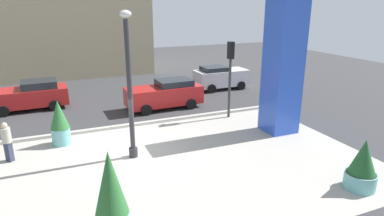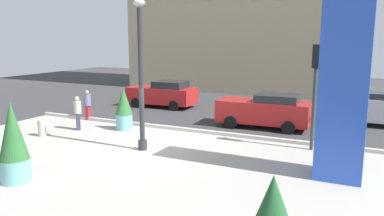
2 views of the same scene
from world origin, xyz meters
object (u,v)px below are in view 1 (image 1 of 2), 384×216
object	(u,v)px
potted_plant_near_right	(60,122)
car_curb_west	(30,95)
potted_plant_by_pillar	(111,196)
car_curb_east	(221,77)
art_pillar_blue	(283,68)
potted_plant_mid_plaza	(362,167)
car_intersection	(165,94)
traffic_light_corner	(230,67)
pedestrian_on_sidewalk	(7,140)
lamp_post	(130,90)

from	to	relation	value
potted_plant_near_right	car_curb_west	xyz separation A→B (m)	(-1.45, 6.31, -0.18)
potted_plant_by_pillar	potted_plant_near_right	bearing A→B (deg)	98.24
car_curb_east	car_curb_west	distance (m)	12.80
art_pillar_blue	potted_plant_mid_plaza	size ratio (longest dim) A/B	3.52
car_intersection	potted_plant_mid_plaza	bearing A→B (deg)	-74.27
car_curb_east	car_curb_west	xyz separation A→B (m)	(-12.80, -0.04, -0.03)
art_pillar_blue	traffic_light_corner	size ratio (longest dim) A/B	1.51
potted_plant_near_right	traffic_light_corner	world-z (taller)	traffic_light_corner
traffic_light_corner	car_curb_east	xyz separation A→B (m)	(2.58, 5.95, -1.96)
potted_plant_mid_plaza	pedestrian_on_sidewalk	world-z (taller)	potted_plant_mid_plaza
potted_plant_by_pillar	art_pillar_blue	bearing A→B (deg)	28.19
potted_plant_by_pillar	pedestrian_on_sidewalk	xyz separation A→B (m)	(-3.04, 6.20, -0.35)
potted_plant_by_pillar	car_curb_east	distance (m)	17.03
traffic_light_corner	pedestrian_on_sidewalk	world-z (taller)	traffic_light_corner
car_curb_west	potted_plant_by_pillar	bearing A→B (deg)	-79.54
art_pillar_blue	pedestrian_on_sidewalk	bearing A→B (deg)	173.47
traffic_light_corner	pedestrian_on_sidewalk	size ratio (longest dim) A/B	2.53
potted_plant_by_pillar	traffic_light_corner	size ratio (longest dim) A/B	0.61
art_pillar_blue	potted_plant_near_right	distance (m)	10.53
potted_plant_by_pillar	car_curb_east	bearing A→B (deg)	52.76
potted_plant_mid_plaza	traffic_light_corner	world-z (taller)	traffic_light_corner
pedestrian_on_sidewalk	lamp_post	bearing A→B (deg)	-18.10
potted_plant_near_right	pedestrian_on_sidewalk	world-z (taller)	potted_plant_near_right
potted_plant_near_right	pedestrian_on_sidewalk	xyz separation A→B (m)	(-2.00, -1.00, -0.12)
pedestrian_on_sidewalk	car_curb_west	bearing A→B (deg)	85.70
pedestrian_on_sidewalk	art_pillar_blue	bearing A→B (deg)	-6.53
car_curb_east	potted_plant_mid_plaza	bearing A→B (deg)	-98.30
car_curb_east	pedestrian_on_sidewalk	world-z (taller)	car_curb_east
potted_plant_mid_plaza	potted_plant_near_right	xyz separation A→B (m)	(-9.26, 7.97, 0.22)
traffic_light_corner	potted_plant_near_right	bearing A→B (deg)	-177.36
car_curb_east	potted_plant_by_pillar	bearing A→B (deg)	-127.24
lamp_post	art_pillar_blue	size ratio (longest dim) A/B	0.93
potted_plant_by_pillar	traffic_light_corner	world-z (taller)	traffic_light_corner
potted_plant_near_right	car_curb_west	size ratio (longest dim) A/B	0.47
lamp_post	car_intersection	distance (m)	7.12
car_intersection	traffic_light_corner	bearing A→B (deg)	-47.89
art_pillar_blue	potted_plant_mid_plaza	distance (m)	6.11
potted_plant_near_right	pedestrian_on_sidewalk	bearing A→B (deg)	-153.46
car_intersection	car_curb_west	bearing A→B (deg)	158.89
car_curb_west	pedestrian_on_sidewalk	xyz separation A→B (m)	(-0.55, -7.31, 0.06)
potted_plant_by_pillar	potted_plant_mid_plaza	size ratio (longest dim) A/B	1.42
car_curb_east	art_pillar_blue	bearing A→B (deg)	-98.52
lamp_post	pedestrian_on_sidewalk	size ratio (longest dim) A/B	3.55
traffic_light_corner	car_curb_west	size ratio (longest dim) A/B	0.95
traffic_light_corner	car_intersection	bearing A→B (deg)	132.11
traffic_light_corner	potted_plant_mid_plaza	bearing A→B (deg)	-86.69
potted_plant_mid_plaza	traffic_light_corner	size ratio (longest dim) A/B	0.43
potted_plant_mid_plaza	potted_plant_by_pillar	bearing A→B (deg)	174.62
car_intersection	potted_plant_by_pillar	bearing A→B (deg)	-115.23
car_intersection	car_curb_east	bearing A→B (deg)	28.98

